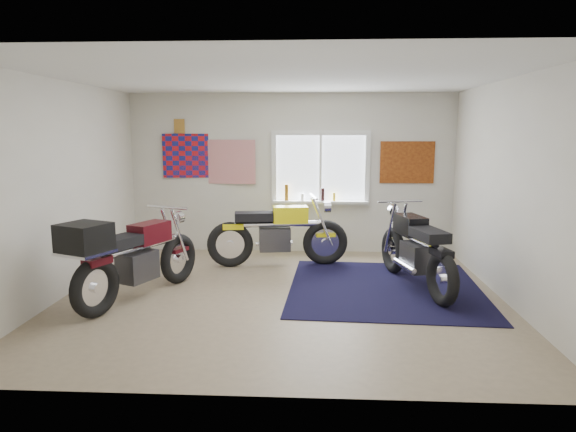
# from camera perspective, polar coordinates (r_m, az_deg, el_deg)

# --- Properties ---
(ground) EXTENTS (5.50, 5.50, 0.00)m
(ground) POSITION_cam_1_polar(r_m,az_deg,el_deg) (6.59, -0.69, -8.89)
(ground) COLOR #9E896B
(ground) RESTS_ON ground
(room_shell) EXTENTS (5.50, 5.50, 5.50)m
(room_shell) POSITION_cam_1_polar(r_m,az_deg,el_deg) (6.27, -0.72, 5.49)
(room_shell) COLOR white
(room_shell) RESTS_ON ground
(navy_rug) EXTENTS (2.63, 2.73, 0.01)m
(navy_rug) POSITION_cam_1_polar(r_m,az_deg,el_deg) (7.02, 10.69, -7.84)
(navy_rug) COLOR black
(navy_rug) RESTS_ON ground
(window_assembly) EXTENTS (1.66, 0.17, 1.26)m
(window_assembly) POSITION_cam_1_polar(r_m,az_deg,el_deg) (8.74, 3.63, 4.81)
(window_assembly) COLOR white
(window_assembly) RESTS_ON room_shell
(oil_bottles) EXTENTS (0.87, 0.07, 0.28)m
(oil_bottles) POSITION_cam_1_polar(r_m,az_deg,el_deg) (8.71, 1.89, 2.44)
(oil_bottles) COLOR brown
(oil_bottles) RESTS_ON window_assembly
(flag_display) EXTENTS (1.60, 0.10, 1.17)m
(flag_display) POSITION_cam_1_polar(r_m,az_deg,el_deg) (9.02, -11.98, 9.74)
(flag_display) COLOR red
(flag_display) RESTS_ON room_shell
(triumph_poster) EXTENTS (0.90, 0.03, 0.70)m
(triumph_poster) POSITION_cam_1_polar(r_m,az_deg,el_deg) (8.87, 13.09, 5.83)
(triumph_poster) COLOR #A54C14
(triumph_poster) RESTS_ON room_shell
(yellow_triumph) EXTENTS (2.18, 0.65, 1.10)m
(yellow_triumph) POSITION_cam_1_polar(r_m,az_deg,el_deg) (7.92, -1.17, -2.12)
(yellow_triumph) COLOR black
(yellow_triumph) RESTS_ON ground
(black_chrome_bike) EXTENTS (0.79, 2.14, 1.12)m
(black_chrome_bike) POSITION_cam_1_polar(r_m,az_deg,el_deg) (7.02, 14.01, -3.88)
(black_chrome_bike) COLOR black
(black_chrome_bike) RESTS_ON navy_rug
(maroon_tourer) EXTENTS (1.16, 2.09, 1.10)m
(maroon_tourer) POSITION_cam_1_polar(r_m,az_deg,el_deg) (6.50, -17.16, -4.32)
(maroon_tourer) COLOR black
(maroon_tourer) RESTS_ON ground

